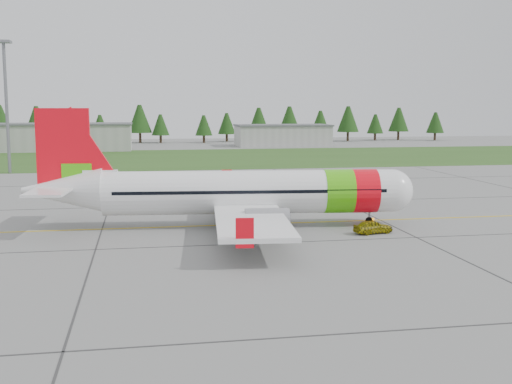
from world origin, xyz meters
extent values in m
plane|color=gray|center=(0.00, 0.00, 0.00)|extent=(320.00, 320.00, 0.00)
cylinder|color=white|center=(-2.30, 7.25, 3.00)|extent=(25.43, 6.13, 3.78)
sphere|color=white|center=(10.24, 6.07, 3.00)|extent=(3.78, 3.78, 3.78)
cone|color=white|center=(-18.21, 8.75, 3.34)|extent=(7.11, 4.40, 3.78)
cube|color=black|center=(10.53, 6.04, 3.34)|extent=(1.78, 2.65, 0.54)
cylinder|color=#4FCA0F|center=(5.42, 6.52, 3.00)|extent=(2.87, 4.08, 3.86)
cylinder|color=#FB0817|center=(7.73, 6.31, 3.00)|extent=(2.48, 4.04, 3.86)
cube|color=white|center=(-2.78, 7.30, 1.94)|extent=(8.22, 31.36, 0.35)
cube|color=#FB0817|center=(-2.30, 22.72, 2.47)|extent=(1.17, 0.28, 1.94)
cube|color=#FB0817|center=(-5.19, -7.95, 2.47)|extent=(1.17, 0.28, 1.94)
cylinder|color=gray|center=(-0.83, 12.46, 1.40)|extent=(3.66, 2.35, 2.03)
cylinder|color=gray|center=(-1.83, 1.86, 1.40)|extent=(3.66, 2.35, 2.03)
cube|color=#FB0817|center=(-18.02, 8.73, 6.59)|extent=(4.47, 0.77, 7.36)
cube|color=#4FCA0F|center=(-16.95, 8.63, 4.46)|extent=(2.55, 0.64, 2.32)
cube|color=white|center=(-18.69, 8.80, 3.58)|extent=(4.13, 11.38, 0.21)
cylinder|color=slate|center=(8.31, 6.25, 0.68)|extent=(0.17, 0.17, 1.36)
cylinder|color=black|center=(8.31, 6.25, 0.33)|extent=(0.68, 0.33, 0.66)
cylinder|color=slate|center=(-3.49, 10.09, 0.92)|extent=(0.21, 0.21, 1.84)
cylinder|color=black|center=(-3.87, 10.12, 0.50)|extent=(1.04, 0.53, 1.01)
cylinder|color=slate|center=(-4.00, 4.69, 0.92)|extent=(0.21, 0.21, 1.84)
cylinder|color=black|center=(-4.38, 4.72, 0.50)|extent=(1.04, 0.53, 1.01)
imported|color=yellow|center=(7.14, 2.18, 1.64)|extent=(1.36, 1.51, 3.28)
cube|color=#30561E|center=(0.00, 82.00, 0.01)|extent=(320.00, 50.00, 0.03)
cube|color=gold|center=(0.00, 8.00, 0.01)|extent=(120.00, 0.25, 0.02)
cube|color=#A8A8A3|center=(-30.00, 110.00, 3.00)|extent=(32.00, 14.00, 6.00)
cube|color=#A8A8A3|center=(25.00, 118.00, 2.60)|extent=(24.00, 12.00, 5.20)
cylinder|color=slate|center=(-32.00, 58.00, 10.00)|extent=(0.50, 0.50, 20.00)
camera|label=1|loc=(-11.46, -47.29, 10.45)|focal=45.00mm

